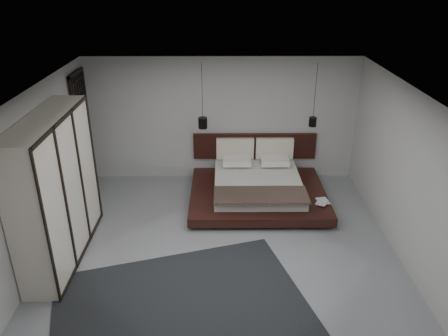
{
  "coord_description": "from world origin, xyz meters",
  "views": [
    {
      "loc": [
        -0.02,
        -6.31,
        4.5
      ],
      "look_at": [
        0.03,
        1.2,
        1.04
      ],
      "focal_mm": 35.0,
      "sensor_mm": 36.0,
      "label": 1
    }
  ],
  "objects_px": {
    "wardrobe": "(56,190)",
    "rug": "(181,308)",
    "pendant_left": "(203,123)",
    "pendant_right": "(313,122)",
    "bed": "(257,186)",
    "lattice_screen": "(84,133)"
  },
  "relations": [
    {
      "from": "bed",
      "to": "pendant_left",
      "type": "relative_size",
      "value": 2.04
    },
    {
      "from": "pendant_left",
      "to": "wardrobe",
      "type": "height_order",
      "value": "pendant_left"
    },
    {
      "from": "bed",
      "to": "pendant_right",
      "type": "bearing_deg",
      "value": 21.06
    },
    {
      "from": "lattice_screen",
      "to": "rug",
      "type": "distance_m",
      "value": 4.69
    },
    {
      "from": "lattice_screen",
      "to": "pendant_left",
      "type": "bearing_deg",
      "value": -2.28
    },
    {
      "from": "pendant_right",
      "to": "wardrobe",
      "type": "relative_size",
      "value": 0.53
    },
    {
      "from": "wardrobe",
      "to": "rug",
      "type": "xyz_separation_m",
      "value": [
        2.09,
        -1.37,
        -1.22
      ]
    },
    {
      "from": "pendant_left",
      "to": "pendant_right",
      "type": "distance_m",
      "value": 2.3
    },
    {
      "from": "wardrobe",
      "to": "rug",
      "type": "relative_size",
      "value": 0.7
    },
    {
      "from": "lattice_screen",
      "to": "rug",
      "type": "xyz_separation_m",
      "value": [
        2.34,
        -3.86,
        -1.29
      ]
    },
    {
      "from": "pendant_left",
      "to": "bed",
      "type": "bearing_deg",
      "value": -21.06
    },
    {
      "from": "lattice_screen",
      "to": "bed",
      "type": "distance_m",
      "value": 3.86
    },
    {
      "from": "bed",
      "to": "pendant_right",
      "type": "relative_size",
      "value": 2.1
    },
    {
      "from": "bed",
      "to": "pendant_left",
      "type": "distance_m",
      "value": 1.76
    },
    {
      "from": "lattice_screen",
      "to": "bed",
      "type": "height_order",
      "value": "lattice_screen"
    },
    {
      "from": "lattice_screen",
      "to": "pendant_right",
      "type": "bearing_deg",
      "value": -1.2
    },
    {
      "from": "pendant_left",
      "to": "lattice_screen",
      "type": "bearing_deg",
      "value": 177.72
    },
    {
      "from": "pendant_left",
      "to": "wardrobe",
      "type": "bearing_deg",
      "value": -133.76
    },
    {
      "from": "pendant_right",
      "to": "rug",
      "type": "relative_size",
      "value": 0.37
    },
    {
      "from": "wardrobe",
      "to": "pendant_left",
      "type": "bearing_deg",
      "value": 46.24
    },
    {
      "from": "lattice_screen",
      "to": "rug",
      "type": "relative_size",
      "value": 0.72
    },
    {
      "from": "rug",
      "to": "wardrobe",
      "type": "bearing_deg",
      "value": 146.78
    }
  ]
}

